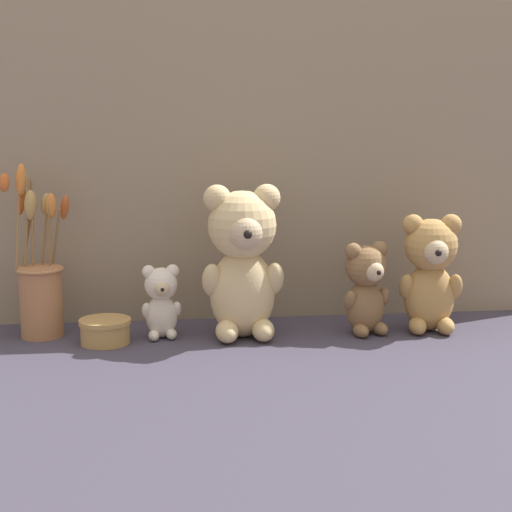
{
  "coord_description": "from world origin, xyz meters",
  "views": [
    {
      "loc": [
        -0.17,
        -1.49,
        0.43
      ],
      "look_at": [
        0.0,
        0.02,
        0.16
      ],
      "focal_mm": 55.0,
      "sensor_mm": 36.0,
      "label": 1
    }
  ],
  "objects_px": {
    "teddy_bear_large": "(243,259)",
    "teddy_bear_tiny": "(161,300)",
    "flower_vase": "(40,285)",
    "decorative_tin_tall": "(105,331)",
    "teddy_bear_small": "(366,286)",
    "teddy_bear_medium": "(431,271)"
  },
  "relations": [
    {
      "from": "teddy_bear_tiny",
      "to": "teddy_bear_large",
      "type": "bearing_deg",
      "value": -5.19
    },
    {
      "from": "teddy_bear_medium",
      "to": "decorative_tin_tall",
      "type": "bearing_deg",
      "value": -178.33
    },
    {
      "from": "teddy_bear_tiny",
      "to": "decorative_tin_tall",
      "type": "height_order",
      "value": "teddy_bear_tiny"
    },
    {
      "from": "teddy_bear_small",
      "to": "flower_vase",
      "type": "distance_m",
      "value": 0.65
    },
    {
      "from": "teddy_bear_medium",
      "to": "teddy_bear_tiny",
      "type": "height_order",
      "value": "teddy_bear_medium"
    },
    {
      "from": "teddy_bear_medium",
      "to": "flower_vase",
      "type": "relative_size",
      "value": 0.7
    },
    {
      "from": "teddy_bear_large",
      "to": "flower_vase",
      "type": "distance_m",
      "value": 0.41
    },
    {
      "from": "teddy_bear_tiny",
      "to": "flower_vase",
      "type": "relative_size",
      "value": 0.43
    },
    {
      "from": "teddy_bear_tiny",
      "to": "flower_vase",
      "type": "xyz_separation_m",
      "value": [
        -0.24,
        0.04,
        0.03
      ]
    },
    {
      "from": "teddy_bear_tiny",
      "to": "flower_vase",
      "type": "distance_m",
      "value": 0.24
    },
    {
      "from": "teddy_bear_tiny",
      "to": "decorative_tin_tall",
      "type": "xyz_separation_m",
      "value": [
        -0.11,
        -0.03,
        -0.05
      ]
    },
    {
      "from": "teddy_bear_large",
      "to": "teddy_bear_medium",
      "type": "distance_m",
      "value": 0.38
    },
    {
      "from": "teddy_bear_large",
      "to": "decorative_tin_tall",
      "type": "distance_m",
      "value": 0.3
    },
    {
      "from": "teddy_bear_medium",
      "to": "teddy_bear_small",
      "type": "xyz_separation_m",
      "value": [
        -0.13,
        -0.01,
        -0.03
      ]
    },
    {
      "from": "teddy_bear_large",
      "to": "teddy_bear_tiny",
      "type": "bearing_deg",
      "value": 174.81
    },
    {
      "from": "teddy_bear_medium",
      "to": "teddy_bear_tiny",
      "type": "xyz_separation_m",
      "value": [
        -0.54,
        0.01,
        -0.05
      ]
    },
    {
      "from": "teddy_bear_medium",
      "to": "decorative_tin_tall",
      "type": "distance_m",
      "value": 0.66
    },
    {
      "from": "teddy_bear_large",
      "to": "teddy_bear_tiny",
      "type": "relative_size",
      "value": 2.07
    },
    {
      "from": "teddy_bear_large",
      "to": "flower_vase",
      "type": "height_order",
      "value": "flower_vase"
    },
    {
      "from": "teddy_bear_medium",
      "to": "teddy_bear_small",
      "type": "bearing_deg",
      "value": -177.26
    },
    {
      "from": "decorative_tin_tall",
      "to": "teddy_bear_large",
      "type": "bearing_deg",
      "value": 3.22
    },
    {
      "from": "teddy_bear_small",
      "to": "decorative_tin_tall",
      "type": "distance_m",
      "value": 0.52
    }
  ]
}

